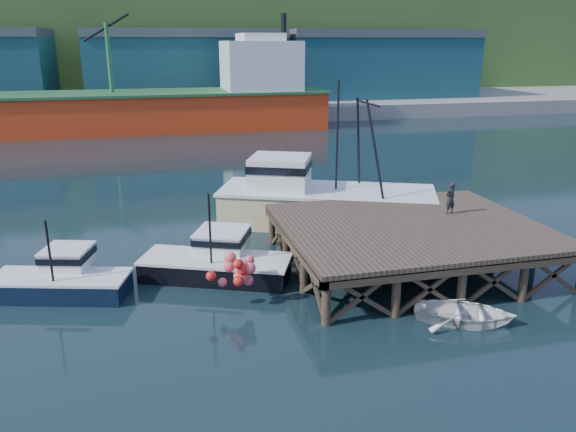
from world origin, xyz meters
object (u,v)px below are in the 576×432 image
object	(u,v)px
boat_black	(218,260)
dockworker	(450,198)
trawler	(322,197)
boat_navy	(62,278)
dinghy	(464,313)

from	to	relation	value
boat_black	dockworker	size ratio (longest dim) A/B	4.51
trawler	dockworker	distance (m)	7.80
trawler	dockworker	xyz separation A→B (m)	(4.74, -6.08, 1.21)
boat_navy	boat_black	xyz separation A→B (m)	(6.69, 0.33, 0.05)
trawler	dockworker	world-z (taller)	trawler
boat_black	boat_navy	bearing A→B (deg)	-154.05
trawler	dinghy	distance (m)	13.14
boat_black	dockworker	xyz separation A→B (m)	(11.67, 0.04, 2.16)
dockworker	boat_black	bearing A→B (deg)	-16.48
boat_black	dockworker	world-z (taller)	boat_black
boat_black	trawler	distance (m)	9.29
trawler	dockworker	bearing A→B (deg)	-28.73
boat_navy	dockworker	world-z (taller)	dockworker
trawler	boat_black	bearing A→B (deg)	-115.23
boat_navy	dockworker	distance (m)	18.49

